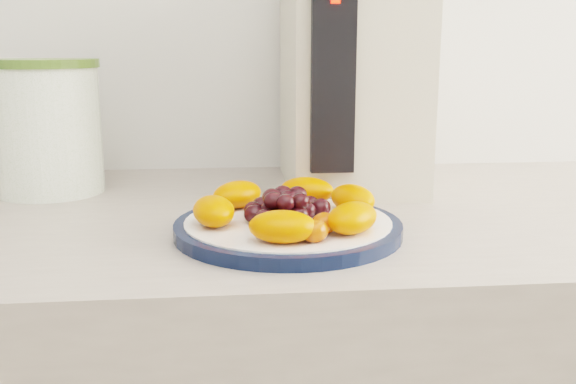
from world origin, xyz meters
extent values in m
cylinder|color=black|center=(0.10, 1.08, 0.91)|extent=(0.26, 0.26, 0.01)
cylinder|color=white|center=(0.10, 1.08, 0.91)|extent=(0.24, 0.24, 0.02)
cylinder|color=#437024|center=(-0.23, 1.33, 0.99)|extent=(0.18, 0.18, 0.18)
cylinder|color=#4A6829|center=(-0.23, 1.33, 1.09)|extent=(0.19, 0.19, 0.01)
cube|color=beige|center=(0.22, 1.34, 1.07)|extent=(0.19, 0.27, 0.33)
cube|color=black|center=(0.17, 1.21, 1.07)|extent=(0.06, 0.02, 0.25)
cube|color=#FF0C05|center=(0.17, 1.19, 1.17)|extent=(0.01, 0.01, 0.01)
ellipsoid|color=#FF5600|center=(0.18, 1.11, 0.93)|extent=(0.07, 0.08, 0.03)
ellipsoid|color=#FF5600|center=(0.13, 1.16, 0.93)|extent=(0.08, 0.07, 0.03)
ellipsoid|color=#FF5600|center=(0.04, 1.14, 0.93)|extent=(0.08, 0.08, 0.03)
ellipsoid|color=#FF5600|center=(0.01, 1.06, 0.93)|extent=(0.06, 0.08, 0.03)
ellipsoid|color=#FF5600|center=(0.08, 0.99, 0.93)|extent=(0.08, 0.06, 0.03)
ellipsoid|color=#FF5600|center=(0.16, 1.02, 0.93)|extent=(0.08, 0.08, 0.03)
ellipsoid|color=black|center=(0.10, 1.08, 0.93)|extent=(0.02, 0.02, 0.02)
ellipsoid|color=black|center=(0.12, 1.08, 0.93)|extent=(0.02, 0.02, 0.02)
ellipsoid|color=black|center=(0.11, 1.10, 0.93)|extent=(0.02, 0.02, 0.02)
ellipsoid|color=black|center=(0.09, 1.10, 0.93)|extent=(0.02, 0.02, 0.02)
ellipsoid|color=black|center=(0.08, 1.08, 0.93)|extent=(0.02, 0.02, 0.02)
ellipsoid|color=black|center=(0.09, 1.06, 0.93)|extent=(0.02, 0.02, 0.02)
ellipsoid|color=black|center=(0.11, 1.06, 0.93)|extent=(0.02, 0.02, 0.02)
ellipsoid|color=black|center=(0.14, 1.09, 0.93)|extent=(0.02, 0.02, 0.02)
ellipsoid|color=black|center=(0.13, 1.11, 0.93)|extent=(0.02, 0.02, 0.02)
ellipsoid|color=black|center=(0.11, 1.12, 0.93)|extent=(0.02, 0.02, 0.02)
ellipsoid|color=black|center=(0.09, 1.12, 0.93)|extent=(0.02, 0.02, 0.02)
ellipsoid|color=black|center=(0.07, 1.11, 0.93)|extent=(0.02, 0.02, 0.02)
ellipsoid|color=black|center=(0.06, 1.09, 0.93)|extent=(0.02, 0.02, 0.02)
ellipsoid|color=black|center=(0.06, 1.07, 0.93)|extent=(0.02, 0.02, 0.02)
ellipsoid|color=black|center=(0.07, 1.05, 0.93)|extent=(0.02, 0.02, 0.02)
ellipsoid|color=black|center=(0.09, 1.04, 0.93)|extent=(0.02, 0.02, 0.02)
ellipsoid|color=black|center=(0.10, 1.08, 0.94)|extent=(0.02, 0.02, 0.02)
ellipsoid|color=black|center=(0.11, 1.09, 0.94)|extent=(0.02, 0.02, 0.02)
ellipsoid|color=black|center=(0.09, 1.10, 0.94)|extent=(0.02, 0.02, 0.02)
ellipsoid|color=black|center=(0.08, 1.09, 0.94)|extent=(0.02, 0.02, 0.02)
ellipsoid|color=black|center=(0.08, 1.07, 0.94)|extent=(0.02, 0.02, 0.02)
ellipsoid|color=black|center=(0.09, 1.06, 0.94)|extent=(0.02, 0.02, 0.02)
ellipsoid|color=black|center=(0.11, 1.06, 0.94)|extent=(0.02, 0.02, 0.02)
ellipsoid|color=#CA4009|center=(0.10, 1.01, 0.93)|extent=(0.03, 0.03, 0.02)
ellipsoid|color=#CA4009|center=(0.13, 1.02, 0.93)|extent=(0.04, 0.04, 0.02)
ellipsoid|color=#CA4009|center=(0.12, 0.99, 0.93)|extent=(0.04, 0.04, 0.02)
ellipsoid|color=#CA4009|center=(0.08, 1.03, 0.93)|extent=(0.04, 0.04, 0.02)
camera|label=1|loc=(0.03, 0.37, 1.11)|focal=40.00mm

